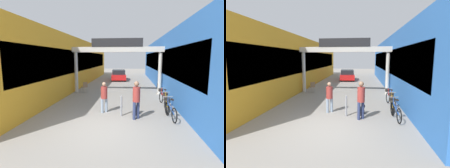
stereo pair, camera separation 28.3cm
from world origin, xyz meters
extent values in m
plane|color=gray|center=(0.00, 0.00, 0.00)|extent=(80.00, 80.00, 0.00)
cube|color=gold|center=(-5.10, 11.00, 2.29)|extent=(3.00, 26.00, 4.58)
cube|color=black|center=(-3.62, 11.00, 2.52)|extent=(0.04, 23.40, 1.83)
cube|color=blue|center=(5.10, 11.00, 2.29)|extent=(3.00, 26.00, 4.58)
cube|color=black|center=(3.62, 11.00, 2.52)|extent=(0.04, 23.40, 1.83)
cylinder|color=beige|center=(-3.35, 7.27, 1.64)|extent=(0.28, 0.28, 3.27)
cylinder|color=beige|center=(3.35, 7.27, 1.64)|extent=(0.28, 0.28, 3.27)
cube|color=beige|center=(0.00, 7.27, 3.48)|extent=(7.40, 0.44, 0.41)
cube|color=#232326|center=(0.00, 7.07, 4.00)|extent=(3.96, 0.10, 0.64)
cylinder|color=navy|center=(1.27, 1.22, 0.41)|extent=(0.20, 0.20, 0.83)
cylinder|color=navy|center=(1.45, 1.38, 0.41)|extent=(0.20, 0.20, 0.83)
cylinder|color=#99332D|center=(1.36, 1.30, 1.17)|extent=(0.48, 0.48, 0.68)
sphere|color=#8C664C|center=(1.36, 1.30, 1.66)|extent=(0.33, 0.33, 0.23)
cylinder|color=#8C9EB2|center=(-0.17, 2.21, 0.37)|extent=(0.20, 0.20, 0.74)
cylinder|color=#8C9EB2|center=(-0.36, 2.07, 0.37)|extent=(0.20, 0.20, 0.74)
cylinder|color=#99332D|center=(-0.26, 2.14, 1.05)|extent=(0.48, 0.48, 0.61)
sphere|color=tan|center=(-0.26, 2.14, 1.49)|extent=(0.29, 0.29, 0.21)
ellipsoid|color=black|center=(1.38, 1.96, 0.30)|extent=(0.46, 0.62, 0.23)
sphere|color=black|center=(1.48, 2.20, 0.38)|extent=(0.26, 0.26, 0.19)
sphere|color=white|center=(1.45, 2.12, 0.28)|extent=(0.18, 0.18, 0.14)
cylinder|color=black|center=(1.38, 2.15, 0.09)|extent=(0.09, 0.09, 0.18)
cylinder|color=black|center=(1.52, 2.09, 0.09)|extent=(0.09, 0.09, 0.18)
cylinder|color=black|center=(1.24, 1.84, 0.09)|extent=(0.09, 0.09, 0.18)
cylinder|color=black|center=(1.38, 1.77, 0.09)|extent=(0.09, 0.09, 0.18)
torus|color=black|center=(2.91, 1.99, 0.34)|extent=(0.12, 0.67, 0.67)
torus|color=black|center=(3.01, 0.97, 0.34)|extent=(0.12, 0.67, 0.67)
cube|color=#234C9E|center=(2.96, 1.48, 0.52)|extent=(0.13, 0.94, 0.34)
cylinder|color=#234C9E|center=(2.97, 1.36, 0.74)|extent=(0.04, 0.04, 0.42)
cube|color=black|center=(2.97, 1.36, 0.96)|extent=(0.12, 0.23, 0.05)
cylinder|color=#234C9E|center=(2.91, 1.93, 0.72)|extent=(0.04, 0.04, 0.46)
cylinder|color=gray|center=(2.91, 1.93, 0.96)|extent=(0.46, 0.07, 0.03)
cube|color=#332D28|center=(2.89, 2.13, 0.80)|extent=(0.26, 0.22, 0.20)
torus|color=black|center=(3.04, 3.20, 0.34)|extent=(0.11, 0.67, 0.67)
torus|color=black|center=(2.95, 2.18, 0.34)|extent=(0.11, 0.67, 0.67)
cube|color=gold|center=(2.99, 2.69, 0.52)|extent=(0.12, 0.94, 0.34)
cylinder|color=gold|center=(2.98, 2.57, 0.74)|extent=(0.03, 0.03, 0.42)
cube|color=black|center=(2.98, 2.57, 0.96)|extent=(0.12, 0.23, 0.05)
cylinder|color=gold|center=(3.03, 3.14, 0.72)|extent=(0.03, 0.03, 0.46)
cylinder|color=gray|center=(3.03, 3.14, 0.96)|extent=(0.46, 0.07, 0.03)
cube|color=#332D28|center=(3.05, 3.34, 0.80)|extent=(0.26, 0.22, 0.20)
torus|color=black|center=(3.03, 4.50, 0.34)|extent=(0.16, 0.67, 0.67)
torus|color=black|center=(3.20, 3.50, 0.34)|extent=(0.16, 0.67, 0.67)
cube|color=red|center=(3.12, 4.00, 0.52)|extent=(0.19, 0.94, 0.34)
cylinder|color=red|center=(3.13, 3.88, 0.74)|extent=(0.04, 0.04, 0.42)
cube|color=black|center=(3.13, 3.88, 0.96)|extent=(0.13, 0.23, 0.05)
cylinder|color=red|center=(3.04, 4.44, 0.72)|extent=(0.04, 0.04, 0.46)
cylinder|color=gray|center=(3.04, 4.44, 0.96)|extent=(0.46, 0.10, 0.03)
cube|color=#332D28|center=(3.01, 4.64, 0.80)|extent=(0.27, 0.24, 0.20)
cylinder|color=gray|center=(0.65, 1.65, 0.47)|extent=(0.10, 0.10, 0.95)
sphere|color=gray|center=(0.65, 1.65, 0.98)|extent=(0.10, 0.10, 0.10)
cylinder|color=gray|center=(-2.91, 7.14, 0.23)|extent=(0.04, 0.04, 0.45)
cylinder|color=gray|center=(-2.66, 7.38, 0.23)|extent=(0.04, 0.04, 0.45)
cylinder|color=gray|center=(-2.68, 6.90, 0.23)|extent=(0.04, 0.04, 0.45)
cylinder|color=gray|center=(-2.43, 7.13, 0.23)|extent=(0.04, 0.04, 0.45)
cube|color=olive|center=(-2.67, 7.14, 0.47)|extent=(0.57, 0.57, 0.04)
cube|color=olive|center=(-2.55, 7.01, 0.69)|extent=(0.32, 0.30, 0.40)
cube|color=red|center=(-0.45, 15.81, 0.48)|extent=(2.06, 4.13, 0.60)
cube|color=#1E2328|center=(-0.44, 15.66, 1.06)|extent=(1.75, 2.32, 0.55)
cylinder|color=black|center=(-1.36, 17.19, 0.30)|extent=(0.25, 0.61, 0.60)
cylinder|color=black|center=(0.22, 17.32, 0.30)|extent=(0.25, 0.61, 0.60)
cylinder|color=black|center=(-1.13, 14.30, 0.30)|extent=(0.25, 0.61, 0.60)
cylinder|color=black|center=(0.46, 14.43, 0.30)|extent=(0.25, 0.61, 0.60)
camera|label=1|loc=(1.08, -6.60, 2.82)|focal=28.00mm
camera|label=2|loc=(1.36, -6.56, 2.82)|focal=28.00mm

